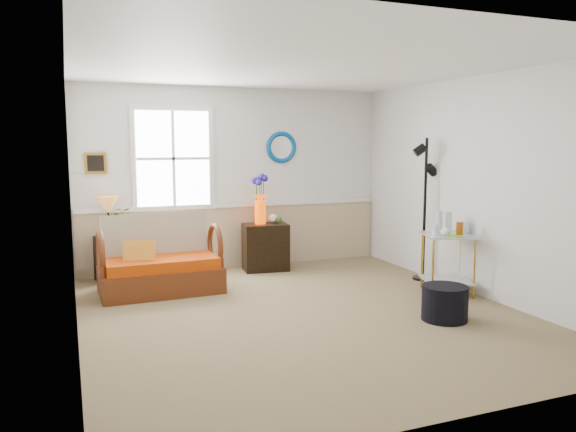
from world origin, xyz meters
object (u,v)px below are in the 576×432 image
object	(u,v)px
cabinet	(266,247)
floor_lamp	(425,210)
loveseat	(160,255)
lamp_stand	(111,258)
side_table	(447,264)
ottoman	(445,303)

from	to	relation	value
cabinet	floor_lamp	xyz separation A→B (m)	(1.78, -1.30, 0.61)
loveseat	floor_lamp	bearing A→B (deg)	-12.28
cabinet	loveseat	bearing A→B (deg)	-150.32
lamp_stand	cabinet	xyz separation A→B (m)	(2.11, -0.17, 0.04)
lamp_stand	loveseat	bearing A→B (deg)	-58.12
loveseat	lamp_stand	bearing A→B (deg)	120.10
loveseat	cabinet	size ratio (longest dim) A/B	2.14
loveseat	side_table	bearing A→B (deg)	-24.29
loveseat	side_table	size ratio (longest dim) A/B	1.96
side_table	ottoman	xyz separation A→B (m)	(-0.67, -0.85, -0.18)
lamp_stand	side_table	bearing A→B (deg)	-30.14
floor_lamp	lamp_stand	bearing A→B (deg)	179.24
cabinet	side_table	xyz separation A→B (m)	(1.63, -2.00, 0.03)
floor_lamp	ottoman	distance (m)	1.91
floor_lamp	ottoman	xyz separation A→B (m)	(-0.82, -1.55, -0.76)
loveseat	ottoman	world-z (taller)	loveseat
side_table	floor_lamp	xyz separation A→B (m)	(0.15, 0.71, 0.57)
loveseat	lamp_stand	distance (m)	1.00
side_table	ottoman	distance (m)	1.09
lamp_stand	ottoman	size ratio (longest dim) A/B	1.26
loveseat	ottoman	size ratio (longest dim) A/B	3.05
loveseat	floor_lamp	world-z (taller)	floor_lamp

